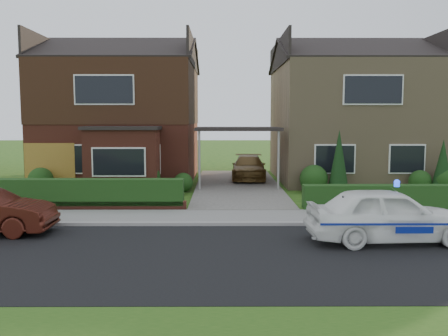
{
  "coord_description": "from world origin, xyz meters",
  "views": [
    {
      "loc": [
        -0.73,
        -10.66,
        3.15
      ],
      "look_at": [
        -0.67,
        3.5,
        1.68
      ],
      "focal_mm": 38.0,
      "sensor_mm": 36.0,
      "label": 1
    }
  ],
  "objects": [
    {
      "name": "police_car",
      "position": [
        3.51,
        1.2,
        0.7
      ],
      "size": [
        3.8,
        4.21,
        1.57
      ],
      "rotation": [
        0.0,
        0.0,
        1.63
      ],
      "color": "white",
      "rests_on": "ground"
    },
    {
      "name": "road",
      "position": [
        0.0,
        0.0,
        0.0
      ],
      "size": [
        60.0,
        6.0,
        0.02
      ],
      "primitive_type": "cube",
      "color": "black",
      "rests_on": "ground"
    },
    {
      "name": "house_right",
      "position": [
        5.8,
        13.99,
        3.66
      ],
      "size": [
        7.5,
        8.06,
        7.25
      ],
      "color": "#9A835E",
      "rests_on": "ground"
    },
    {
      "name": "garage_door",
      "position": [
        -8.25,
        9.96,
        1.05
      ],
      "size": [
        2.2,
        0.1,
        2.1
      ],
      "primitive_type": "cube",
      "color": "brown",
      "rests_on": "ground"
    },
    {
      "name": "ground",
      "position": [
        0.0,
        0.0,
        0.0
      ],
      "size": [
        120.0,
        120.0,
        0.0
      ],
      "primitive_type": "plane",
      "color": "#234E15",
      "rests_on": "ground"
    },
    {
      "name": "potted_plant_b",
      "position": [
        -2.5,
        6.0,
        0.42
      ],
      "size": [
        0.59,
        0.56,
        0.85
      ],
      "primitive_type": "imported",
      "rotation": [
        0.0,
        0.0,
        1.02
      ],
      "color": "gray",
      "rests_on": "ground"
    },
    {
      "name": "driveway_car",
      "position": [
        0.62,
        13.1,
        0.71
      ],
      "size": [
        1.84,
        4.13,
        1.18
      ],
      "primitive_type": "imported",
      "rotation": [
        0.0,
        0.0,
        -0.05
      ],
      "color": "brown",
      "rests_on": "driveway"
    },
    {
      "name": "potted_plant_c",
      "position": [
        -2.5,
        8.67,
        0.36
      ],
      "size": [
        0.48,
        0.48,
        0.72
      ],
      "primitive_type": "imported",
      "rotation": [
        0.0,
        0.0,
        1.34
      ],
      "color": "gray",
      "rests_on": "ground"
    },
    {
      "name": "hedge_left",
      "position": [
        -5.8,
        5.45,
        0.0
      ],
      "size": [
        7.5,
        0.55,
        0.9
      ],
      "primitive_type": "cube",
      "color": "#103413",
      "rests_on": "ground"
    },
    {
      "name": "shrub_left_far",
      "position": [
        -8.5,
        9.5,
        0.54
      ],
      "size": [
        1.08,
        1.08,
        1.08
      ],
      "primitive_type": "sphere",
      "color": "#103413",
      "rests_on": "ground"
    },
    {
      "name": "shrub_left_near",
      "position": [
        -2.4,
        9.6,
        0.42
      ],
      "size": [
        0.84,
        0.84,
        0.84
      ],
      "primitive_type": "sphere",
      "color": "#103413",
      "rests_on": "ground"
    },
    {
      "name": "conifer_a",
      "position": [
        4.2,
        9.2,
        1.3
      ],
      "size": [
        0.9,
        0.9,
        2.6
      ],
      "primitive_type": "cone",
      "color": "black",
      "rests_on": "ground"
    },
    {
      "name": "hedge_right",
      "position": [
        5.8,
        5.35,
        0.0
      ],
      "size": [
        7.5,
        0.55,
        0.8
      ],
      "primitive_type": "cube",
      "color": "#103413",
      "rests_on": "ground"
    },
    {
      "name": "house_left",
      "position": [
        -5.78,
        13.9,
        3.81
      ],
      "size": [
        7.5,
        9.53,
        7.25
      ],
      "color": "brown",
      "rests_on": "ground"
    },
    {
      "name": "conifer_b",
      "position": [
        8.6,
        9.2,
        1.1
      ],
      "size": [
        0.9,
        0.9,
        2.2
      ],
      "primitive_type": "cone",
      "color": "black",
      "rests_on": "ground"
    },
    {
      "name": "carport_link",
      "position": [
        0.0,
        10.95,
        2.66
      ],
      "size": [
        3.8,
        3.0,
        2.77
      ],
      "color": "black",
      "rests_on": "ground"
    },
    {
      "name": "dwarf_wall",
      "position": [
        -5.8,
        5.3,
        0.18
      ],
      "size": [
        7.7,
        0.25,
        0.36
      ],
      "primitive_type": "cube",
      "color": "brown",
      "rests_on": "ground"
    },
    {
      "name": "shrub_right_near",
      "position": [
        3.2,
        9.4,
        0.6
      ],
      "size": [
        1.2,
        1.2,
        1.2
      ],
      "primitive_type": "sphere",
      "color": "#103413",
      "rests_on": "ground"
    },
    {
      "name": "driveway",
      "position": [
        0.0,
        11.0,
        0.06
      ],
      "size": [
        3.8,
        12.0,
        0.12
      ],
      "primitive_type": "cube",
      "color": "#666059",
      "rests_on": "ground"
    },
    {
      "name": "shrub_right_mid",
      "position": [
        7.8,
        9.5,
        0.48
      ],
      "size": [
        0.96,
        0.96,
        0.96
      ],
      "primitive_type": "sphere",
      "color": "#103413",
      "rests_on": "ground"
    },
    {
      "name": "potted_plant_a",
      "position": [
        -5.06,
        6.0,
        0.41
      ],
      "size": [
        0.52,
        0.44,
        0.83
      ],
      "primitive_type": "imported",
      "rotation": [
        0.0,
        0.0,
        -0.41
      ],
      "color": "gray",
      "rests_on": "ground"
    },
    {
      "name": "shrub_left_mid",
      "position": [
        -4.0,
        9.3,
        0.66
      ],
      "size": [
        1.32,
        1.32,
        1.32
      ],
      "primitive_type": "sphere",
      "color": "#103413",
      "rests_on": "ground"
    },
    {
      "name": "shrub_right_far",
      "position": [
        8.8,
        9.2,
        0.54
      ],
      "size": [
        1.08,
        1.08,
        1.08
      ],
      "primitive_type": "sphere",
      "color": "#103413",
      "rests_on": "ground"
    },
    {
      "name": "kerb",
      "position": [
        0.0,
        3.05,
        0.06
      ],
      "size": [
        60.0,
        0.16,
        0.12
      ],
      "primitive_type": "cube",
      "color": "#9E9993",
      "rests_on": "ground"
    },
    {
      "name": "sidewalk",
      "position": [
        0.0,
        4.1,
        0.05
      ],
      "size": [
        60.0,
        2.0,
        0.1
      ],
      "primitive_type": "cube",
      "color": "slate",
      "rests_on": "ground"
    }
  ]
}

